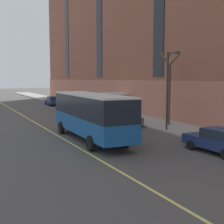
% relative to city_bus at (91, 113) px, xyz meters
% --- Properties ---
extents(ground_plane, '(260.00, 260.00, 0.00)m').
position_rel_city_bus_xyz_m(ground_plane, '(0.08, -0.09, -2.04)').
color(ground_plane, '#4C4947').
extents(sidewalk, '(4.73, 160.00, 0.15)m').
position_rel_city_bus_xyz_m(sidewalk, '(9.30, 2.91, -1.96)').
color(sidewalk, '#9E9B93').
rests_on(sidewalk, ground).
extents(city_bus, '(2.98, 10.98, 3.50)m').
position_rel_city_bus_xyz_m(city_bus, '(0.00, 0.00, 0.00)').
color(city_bus, '#19569E').
rests_on(city_bus, ground).
extents(parked_car_darkgray_0, '(2.04, 4.44, 1.56)m').
position_rel_city_bus_xyz_m(parked_car_darkgray_0, '(5.79, 23.13, -1.26)').
color(parked_car_darkgray_0, '#4C4C51').
rests_on(parked_car_darkgray_0, ground).
extents(parked_car_red_1, '(2.06, 4.50, 1.56)m').
position_rel_city_bus_xyz_m(parked_car_red_1, '(5.87, 15.93, -1.26)').
color(parked_car_red_1, '#B21E19').
rests_on(parked_car_red_1, ground).
extents(parked_car_darkgray_4, '(1.97, 4.78, 1.56)m').
position_rel_city_bus_xyz_m(parked_car_darkgray_4, '(5.82, 5.55, -1.25)').
color(parked_car_darkgray_4, '#4C4C51').
rests_on(parked_car_darkgray_4, ground).
extents(parked_car_navy_5, '(2.10, 4.86, 1.56)m').
position_rel_city_bus_xyz_m(parked_car_navy_5, '(5.74, 31.41, -1.25)').
color(parked_car_navy_5, navy).
rests_on(parked_car_navy_5, ground).
extents(parked_car_navy_6, '(2.06, 4.75, 1.56)m').
position_rel_city_bus_xyz_m(parked_car_navy_6, '(5.60, -7.29, -1.26)').
color(parked_car_navy_6, navy).
rests_on(parked_car_navy_6, ground).
extents(street_tree_mid_block, '(1.81, 1.70, 6.99)m').
position_rel_city_bus_xyz_m(street_tree_mid_block, '(9.56, 3.31, 1.59)').
color(street_tree_mid_block, brown).
rests_on(street_tree_mid_block, sidewalk).
extents(street_lamp, '(0.36, 1.48, 6.78)m').
position_rel_city_bus_xyz_m(street_lamp, '(7.54, 0.54, 2.27)').
color(street_lamp, '#2D2D30').
rests_on(street_lamp, sidewalk).
extents(lane_centerline, '(0.16, 140.00, 0.01)m').
position_rel_city_bus_xyz_m(lane_centerline, '(-1.70, 2.91, -2.04)').
color(lane_centerline, '#E0D66B').
rests_on(lane_centerline, ground).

